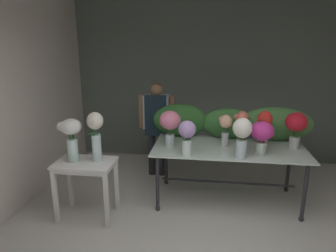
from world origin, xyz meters
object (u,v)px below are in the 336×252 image
at_px(vase_magenta_dahlias, 262,134).
at_px(vase_crimson_snapdragons, 296,125).
at_px(florist, 157,120).
at_px(vase_rosy_anemones, 170,123).
at_px(vase_ivory_carnations, 242,134).
at_px(vase_cream_lisianthus_tall, 96,133).
at_px(vase_coral_hydrangea, 241,124).
at_px(vase_lilac_tulips, 187,135).
at_px(vase_scarlet_freesia, 264,126).
at_px(vase_peach_stock, 225,127).
at_px(vase_white_roses_tall, 71,135).
at_px(display_table_glass, 228,154).
at_px(side_table_white, 86,170).

distance_m(vase_magenta_dahlias, vase_crimson_snapdragons, 0.57).
distance_m(florist, vase_rosy_anemones, 0.94).
distance_m(vase_ivory_carnations, vase_cream_lisianthus_tall, 1.79).
relative_size(vase_magenta_dahlias, vase_rosy_anemones, 0.86).
distance_m(vase_ivory_carnations, vase_coral_hydrangea, 0.61).
distance_m(vase_lilac_tulips, vase_scarlet_freesia, 1.13).
bearing_deg(vase_cream_lisianthus_tall, vase_coral_hydrangea, 23.88).
bearing_deg(vase_peach_stock, florist, 145.78).
bearing_deg(vase_rosy_anemones, vase_coral_hydrangea, 17.91).
distance_m(vase_crimson_snapdragons, vase_coral_hydrangea, 0.71).
bearing_deg(vase_scarlet_freesia, vase_lilac_tulips, -154.39).
xyz_separation_m(vase_peach_stock, vase_white_roses_tall, (-1.90, -0.67, 0.02)).
height_order(florist, vase_cream_lisianthus_tall, florist).
height_order(vase_scarlet_freesia, vase_ivory_carnations, vase_ivory_carnations).
bearing_deg(vase_white_roses_tall, vase_crimson_snapdragons, 14.22).
bearing_deg(display_table_glass, vase_coral_hydrangea, 49.52).
xyz_separation_m(vase_magenta_dahlias, vase_rosy_anemones, (-1.19, 0.13, 0.06)).
relative_size(vase_peach_stock, vase_cream_lisianthus_tall, 0.71).
bearing_deg(side_table_white, vase_peach_stock, 20.97).
height_order(vase_crimson_snapdragons, vase_rosy_anemones, vase_rosy_anemones).
bearing_deg(vase_crimson_snapdragons, florist, 160.97).
relative_size(florist, vase_peach_stock, 3.56).
relative_size(vase_scarlet_freesia, vase_cream_lisianthus_tall, 0.80).
height_order(vase_rosy_anemones, vase_coral_hydrangea, vase_rosy_anemones).
bearing_deg(side_table_white, vase_cream_lisianthus_tall, 18.88).
bearing_deg(vase_peach_stock, vase_lilac_tulips, -140.16).
height_order(vase_rosy_anemones, vase_cream_lisianthus_tall, vase_cream_lisianthus_tall).
distance_m(side_table_white, vase_magenta_dahlias, 2.27).
height_order(display_table_glass, florist, florist).
relative_size(vase_magenta_dahlias, vase_coral_hydrangea, 0.94).
bearing_deg(florist, vase_lilac_tulips, -62.83).
bearing_deg(vase_peach_stock, vase_ivory_carnations, -66.50).
distance_m(side_table_white, vase_coral_hydrangea, 2.20).
relative_size(vase_coral_hydrangea, vase_white_roses_tall, 0.85).
bearing_deg(vase_white_roses_tall, vase_rosy_anemones, 25.32).
relative_size(vase_scarlet_freesia, vase_white_roses_tall, 0.92).
height_order(vase_crimson_snapdragons, vase_ivory_carnations, vase_ivory_carnations).
bearing_deg(vase_ivory_carnations, display_table_glass, 106.73).
height_order(vase_magenta_dahlias, vase_white_roses_tall, vase_white_roses_tall).
bearing_deg(vase_rosy_anemones, vase_lilac_tulips, -48.51).
distance_m(vase_peach_stock, vase_lilac_tulips, 0.64).
xyz_separation_m(vase_crimson_snapdragons, vase_scarlet_freesia, (-0.40, 0.03, -0.03)).
distance_m(vase_rosy_anemones, vase_coral_hydrangea, 1.03).
bearing_deg(side_table_white, vase_magenta_dahlias, 10.63).
xyz_separation_m(vase_scarlet_freesia, vase_coral_hydrangea, (-0.29, 0.12, -0.01)).
xyz_separation_m(florist, vase_magenta_dahlias, (1.52, -0.99, 0.12)).
xyz_separation_m(florist, vase_scarlet_freesia, (1.60, -0.66, 0.14)).
xyz_separation_m(display_table_glass, vase_cream_lisianthus_tall, (-1.66, -0.61, 0.42)).
height_order(display_table_glass, vase_peach_stock, vase_peach_stock).
height_order(vase_peach_stock, vase_rosy_anemones, vase_rosy_anemones).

